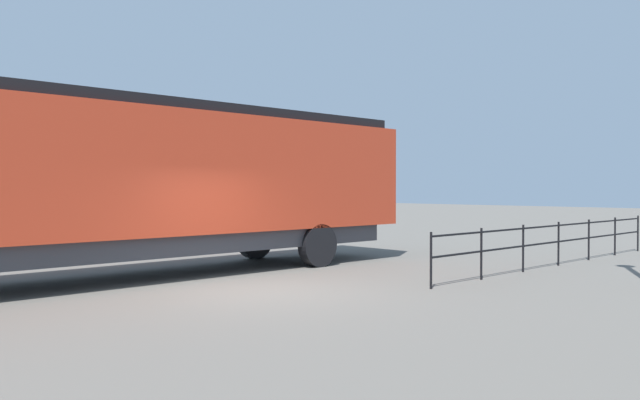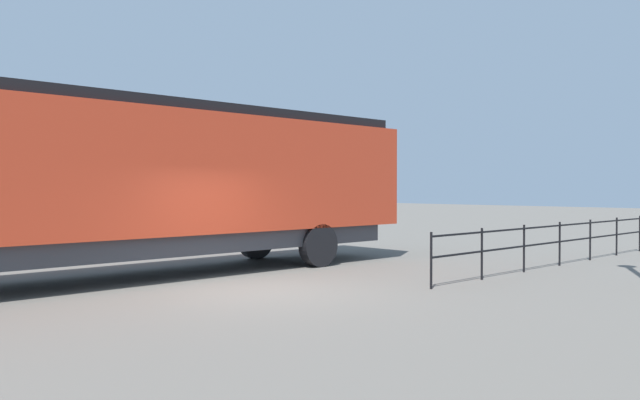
# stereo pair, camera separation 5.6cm
# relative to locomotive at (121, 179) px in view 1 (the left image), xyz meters

# --- Properties ---
(ground_plane) EXTENTS (120.00, 120.00, 0.00)m
(ground_plane) POSITION_rel_locomotive_xyz_m (3.35, 1.23, -2.22)
(ground_plane) COLOR #666059
(locomotive) EXTENTS (2.92, 16.32, 3.93)m
(locomotive) POSITION_rel_locomotive_xyz_m (0.00, 0.00, 0.00)
(locomotive) COLOR red
(locomotive) RESTS_ON ground_plane
(platform_fence) EXTENTS (0.05, 11.04, 1.14)m
(platform_fence) POSITION_rel_locomotive_xyz_m (5.45, 9.38, -1.48)
(platform_fence) COLOR black
(platform_fence) RESTS_ON ground_plane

